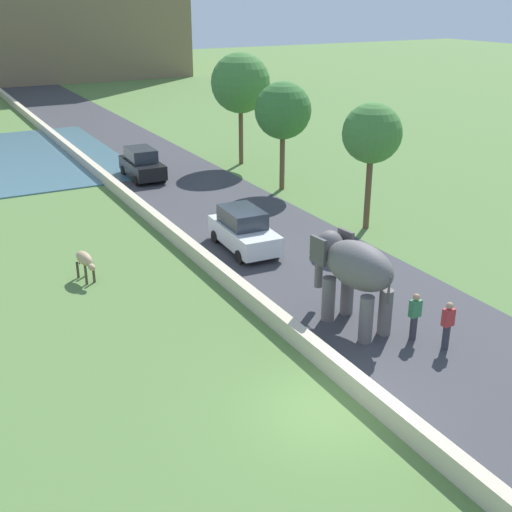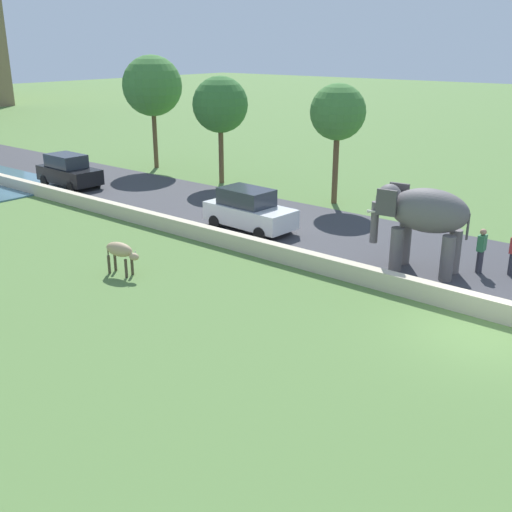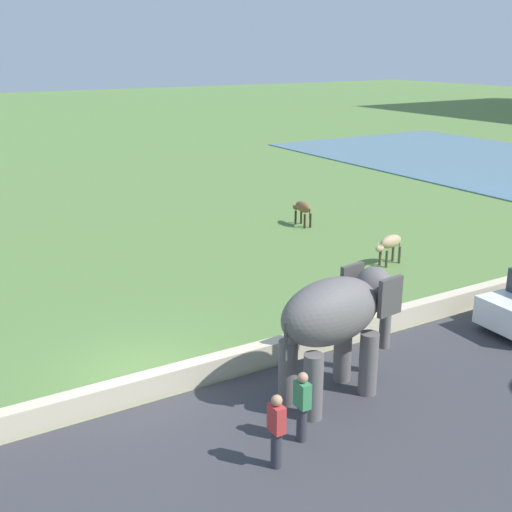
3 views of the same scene
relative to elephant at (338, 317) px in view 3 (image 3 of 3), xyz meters
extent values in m
plane|color=#567A3D|center=(-3.40, -3.51, -2.04)|extent=(220.00, 220.00, 0.00)
ellipsoid|color=#605B5B|center=(0.03, -0.22, 0.20)|extent=(1.72, 2.85, 1.50)
cylinder|color=#605B5B|center=(-0.50, 0.60, -1.24)|extent=(0.44, 0.44, 1.60)
cylinder|color=#605B5B|center=(0.34, 0.70, -1.24)|extent=(0.44, 0.44, 1.60)
cylinder|color=#605B5B|center=(-0.28, -1.15, -1.24)|extent=(0.44, 0.44, 1.60)
cylinder|color=#605B5B|center=(0.55, -1.04, -1.24)|extent=(0.44, 0.44, 1.60)
ellipsoid|color=#605B5B|center=(-0.15, 1.18, 0.39)|extent=(1.10, 1.02, 1.10)
cube|color=#484444|center=(-0.72, 0.98, 0.43)|extent=(0.20, 0.71, 0.90)
cube|color=#484444|center=(0.47, 1.12, 0.43)|extent=(0.20, 0.71, 0.90)
cylinder|color=#605B5B|center=(-0.20, 1.65, -0.50)|extent=(0.28, 0.28, 1.50)
cone|color=silver|center=(-0.41, 1.56, -0.05)|extent=(0.19, 0.57, 0.17)
cone|color=silver|center=(0.02, 1.61, -0.05)|extent=(0.19, 0.57, 0.17)
cylinder|color=#484444|center=(0.19, -1.54, -0.15)|extent=(0.08, 0.08, 0.90)
cylinder|color=#33333D|center=(1.14, -1.74, -1.61)|extent=(0.22, 0.22, 0.85)
cube|color=#388451|center=(1.14, -1.74, -0.91)|extent=(0.36, 0.22, 0.56)
sphere|color=tan|center=(1.14, -1.74, -0.52)|extent=(0.22, 0.22, 0.22)
cylinder|color=#33333D|center=(1.62, -2.68, -1.61)|extent=(0.22, 0.22, 0.85)
cube|color=#B73333|center=(1.62, -2.68, -0.91)|extent=(0.36, 0.22, 0.56)
sphere|color=tan|center=(1.62, -2.68, -0.52)|extent=(0.22, 0.22, 0.22)
cylinder|color=black|center=(-0.84, 6.38, -1.74)|extent=(0.21, 0.61, 0.60)
ellipsoid|color=tan|center=(-6.73, 7.80, -1.14)|extent=(0.62, 1.16, 0.50)
cylinder|color=#493D2C|center=(-6.51, 7.44, -1.71)|extent=(0.10, 0.10, 0.65)
cylinder|color=#493D2C|center=(-6.82, 7.39, -1.71)|extent=(0.10, 0.10, 0.65)
cylinder|color=#493D2C|center=(-6.64, 8.20, -1.71)|extent=(0.10, 0.10, 0.65)
cylinder|color=#493D2C|center=(-6.94, 8.15, -1.71)|extent=(0.10, 0.10, 0.65)
ellipsoid|color=tan|center=(-6.62, 7.17, -1.29)|extent=(0.30, 0.43, 0.26)
cone|color=beige|center=(-6.53, 7.19, -1.12)|extent=(0.04, 0.04, 0.12)
cone|color=beige|center=(-6.71, 7.16, -1.12)|extent=(0.04, 0.04, 0.12)
cylinder|color=#493D2C|center=(-6.82, 8.33, -1.34)|extent=(0.04, 0.04, 0.45)
ellipsoid|color=brown|center=(-12.94, 8.15, -1.14)|extent=(1.12, 0.48, 0.50)
cylinder|color=#302014|center=(-13.33, 8.01, -1.71)|extent=(0.10, 0.10, 0.65)
cylinder|color=#302014|center=(-13.32, 8.32, -1.71)|extent=(0.10, 0.10, 0.65)
cylinder|color=#302014|center=(-12.57, 7.98, -1.71)|extent=(0.10, 0.10, 0.65)
cylinder|color=#302014|center=(-12.55, 8.29, -1.71)|extent=(0.10, 0.10, 0.65)
ellipsoid|color=brown|center=(-13.58, 8.17, -1.29)|extent=(0.41, 0.25, 0.26)
cone|color=beige|center=(-13.58, 8.08, -1.12)|extent=(0.04, 0.04, 0.12)
cone|color=beige|center=(-13.57, 8.26, -1.12)|extent=(0.04, 0.04, 0.12)
cylinder|color=#302014|center=(-12.41, 8.13, -1.34)|extent=(0.04, 0.04, 0.45)
camera|label=1|loc=(-11.76, -15.18, 8.19)|focal=45.39mm
camera|label=2|loc=(-18.86, -8.26, 5.52)|focal=42.54mm
camera|label=3|loc=(10.70, -8.60, 5.85)|focal=45.70mm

